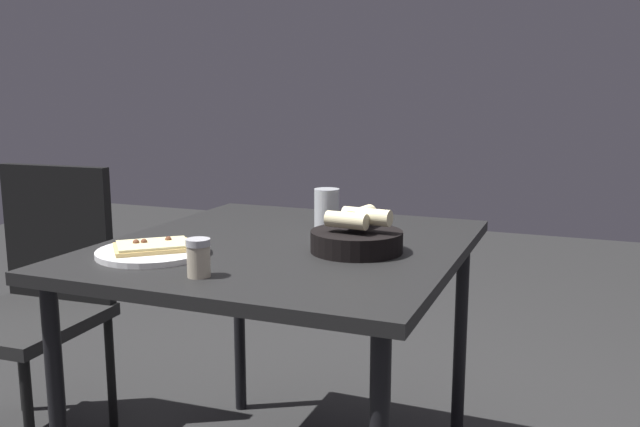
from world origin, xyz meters
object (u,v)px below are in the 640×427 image
at_px(dining_table, 287,268).
at_px(chair_near, 37,288).
at_px(pizza_plate, 153,250).
at_px(beer_glass, 327,212).
at_px(pepper_shaker, 199,260).
at_px(bread_basket, 357,238).

relative_size(dining_table, chair_near, 1.12).
relative_size(pizza_plate, beer_glass, 2.22).
bearing_deg(beer_glass, pepper_shaker, -9.03).
relative_size(pepper_shaker, chair_near, 0.09).
distance_m(dining_table, bread_basket, 0.23).
bearing_deg(bread_basket, beer_glass, -141.89).
bearing_deg(chair_near, pepper_shaker, 64.80).
xyz_separation_m(dining_table, beer_glass, (-0.17, 0.05, 0.12)).
distance_m(bread_basket, chair_near, 1.16).
height_order(dining_table, pepper_shaker, pepper_shaker).
bearing_deg(bread_basket, dining_table, -99.26).
height_order(pizza_plate, chair_near, chair_near).
relative_size(dining_table, bread_basket, 4.38).
distance_m(bread_basket, pepper_shaker, 0.42).
height_order(pepper_shaker, chair_near, chair_near).
xyz_separation_m(bread_basket, pepper_shaker, (0.34, -0.24, 0.00)).
bearing_deg(chair_near, pizza_plate, 66.86).
bearing_deg(pizza_plate, chair_near, -113.14).
xyz_separation_m(bread_basket, beer_glass, (-0.20, -0.16, 0.02)).
bearing_deg(pepper_shaker, beer_glass, 170.97).
relative_size(bread_basket, chair_near, 0.26).
bearing_deg(pepper_shaker, bread_basket, 144.51).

